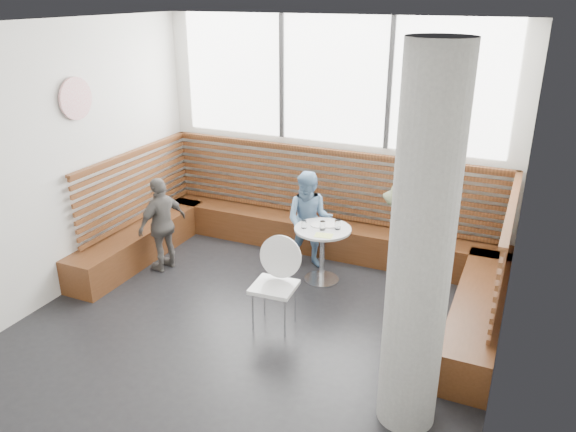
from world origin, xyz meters
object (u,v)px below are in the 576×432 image
at_px(cafe_chair, 277,276).
at_px(child_back, 309,221).
at_px(concrete_column, 421,251).
at_px(adult_man, 408,251).
at_px(child_left, 162,224).
at_px(cafe_table, 322,243).

height_order(cafe_chair, child_back, child_back).
bearing_deg(cafe_chair, child_back, 94.53).
relative_size(concrete_column, child_back, 2.42).
distance_m(concrete_column, cafe_chair, 2.13).
height_order(adult_man, child_back, adult_man).
distance_m(concrete_column, child_left, 4.01).
height_order(concrete_column, cafe_chair, concrete_column).
height_order(concrete_column, child_back, concrete_column).
xyz_separation_m(adult_man, child_left, (-3.19, -0.10, -0.20)).
xyz_separation_m(cafe_table, cafe_chair, (-0.10, -1.13, 0.07)).
xyz_separation_m(cafe_table, adult_man, (1.15, -0.43, 0.31)).
bearing_deg(adult_man, child_back, 57.41).
bearing_deg(cafe_table, adult_man, -20.56).
bearing_deg(cafe_chair, adult_man, 25.35).
bearing_deg(cafe_table, child_back, 134.58).
distance_m(cafe_table, child_left, 2.11).
distance_m(concrete_column, adult_man, 1.81).
height_order(concrete_column, child_left, concrete_column).
bearing_deg(concrete_column, cafe_chair, 151.89).
xyz_separation_m(concrete_column, cafe_chair, (-1.66, 0.89, -1.01)).
bearing_deg(concrete_column, cafe_table, 127.76).
bearing_deg(child_back, child_left, -165.40).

